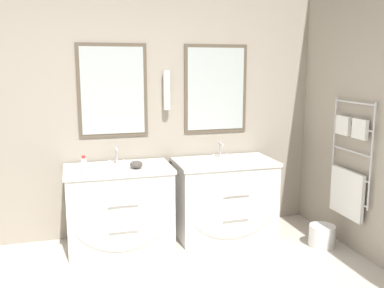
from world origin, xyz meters
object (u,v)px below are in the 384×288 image
vanity_right (226,198)px  waste_bin (322,235)px  toiletry_bottle (84,164)px  vanity_left (120,207)px  amenity_bowl (136,165)px

vanity_right → waste_bin: 1.01m
vanity_right → toiletry_bottle: 1.47m
toiletry_bottle → waste_bin: 2.38m
vanity_right → waste_bin: bearing=-31.0°
vanity_left → amenity_bowl: (0.16, -0.06, 0.43)m
vanity_right → amenity_bowl: (-0.92, -0.06, 0.43)m
vanity_left → vanity_right: 1.07m
vanity_left → toiletry_bottle: 0.56m
vanity_left → waste_bin: (1.90, -0.50, -0.29)m
vanity_right → amenity_bowl: 1.01m
vanity_left → toiletry_bottle: (-0.32, -0.06, 0.46)m
vanity_left → toiletry_bottle: bearing=-169.4°
vanity_left → waste_bin: bearing=-14.6°
toiletry_bottle → vanity_right: bearing=2.4°
toiletry_bottle → amenity_bowl: bearing=0.4°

